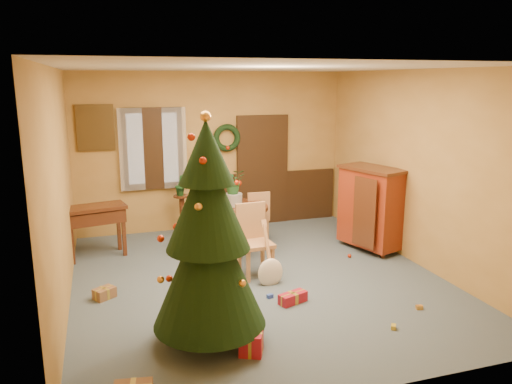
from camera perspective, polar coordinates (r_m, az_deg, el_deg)
name	(u,v)px	position (r m, az deg, el deg)	size (l,w,h in m)	color
room_envelope	(225,169)	(9.37, -3.60, 2.66)	(5.50, 5.50, 5.50)	#35444D
dining_table	(234,219)	(8.11, -2.54, -3.14)	(1.11, 1.11, 0.76)	black
urn	(234,200)	(8.03, -2.57, -0.87)	(0.28, 0.28, 0.20)	slate
centerpiece_plant	(234,181)	(7.96, -2.59, 1.21)	(0.35, 0.31, 0.39)	#1E4C23
chair_near	(254,237)	(7.13, -0.28, -5.20)	(0.48, 0.48, 1.03)	#A87143
chair_far	(257,215)	(8.57, 0.13, -2.60)	(0.41, 0.41, 0.90)	#A87143
guitar	(270,255)	(6.82, 1.66, -7.24)	(0.36, 0.17, 0.84)	#F0E0C8
plant_stand	(182,211)	(8.97, -8.44, -2.15)	(0.29, 0.29, 0.75)	black
stand_plant	(181,184)	(8.86, -8.55, 0.85)	(0.22, 0.18, 0.40)	#19471E
christmas_tree	(208,238)	(5.14, -5.49, -5.28)	(1.19, 1.19, 2.46)	#382111
writing_desk	(95,219)	(8.20, -17.92, -2.91)	(1.01, 0.64, 0.83)	black
sideboard	(371,206)	(8.34, 13.00, -1.56)	(0.86, 1.19, 1.38)	#5F230A
gift_b	(251,343)	(5.33, -0.55, -16.89)	(0.30, 0.30, 0.23)	maroon
gift_c	(104,293)	(6.82, -16.93, -11.00)	(0.31, 0.29, 0.14)	brown
gift_d	(293,298)	(6.43, 4.23, -11.97)	(0.40, 0.27, 0.13)	maroon
toy_a	(270,296)	(6.56, 1.60, -11.81)	(0.08, 0.05, 0.05)	#2542A4
toy_b	(305,295)	(6.61, 5.66, -11.62)	(0.06, 0.06, 0.06)	#268E46
toy_c	(393,327)	(6.03, 15.44, -14.64)	(0.08, 0.05, 0.05)	gold
toy_d	(349,256)	(8.07, 10.63, -7.18)	(0.06, 0.06, 0.06)	#B6280C
toy_e	(419,307)	(6.58, 18.16, -12.41)	(0.08, 0.05, 0.05)	gold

